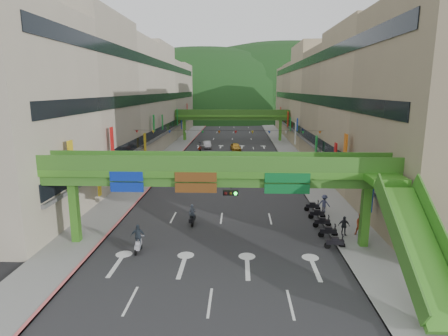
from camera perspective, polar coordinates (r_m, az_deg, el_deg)
The scene contains 23 objects.
ground at distance 24.02m, azimuth -1.79°, elevation -17.32°, with size 320.00×320.00×0.00m, color black.
road_slab at distance 71.87m, azimuth 1.02°, elevation 2.56°, with size 18.00×140.00×0.02m, color #28282B.
sidewalk_left at distance 72.93m, azimuth -7.67°, elevation 2.65°, with size 4.00×140.00×0.15m, color gray.
sidewalk_right at distance 72.46m, azimuth 9.75°, elevation 2.52°, with size 4.00×140.00×0.15m, color gray.
curb_left at distance 72.63m, azimuth -6.19°, elevation 2.66°, with size 0.20×140.00×0.18m, color #CC5959.
curb_right at distance 72.24m, azimuth 8.26°, elevation 2.55°, with size 0.20×140.00×0.18m, color gray.
building_row_left at distance 73.82m, azimuth -14.04°, elevation 9.84°, with size 12.80×95.00×19.00m.
building_row_right at distance 73.03m, azimuth 16.29°, elevation 9.70°, with size 12.80×95.00×19.00m.
overpass_near at distance 27.08m, azimuth 0.91°, elevation -2.02°, with size 28.00×12.27×7.10m.
overpass_far at distance 86.14m, azimuth 1.26°, elevation 7.74°, with size 28.00×2.20×7.10m.
hill_left at distance 182.03m, azimuth -2.97°, elevation 8.25°, with size 168.00×140.00×112.00m, color #1C4419.
hill_right at distance 202.60m, azimuth 9.02°, elevation 8.49°, with size 208.00×176.00×128.00m, color #1C4419.
bunting_string at distance 51.24m, azimuth 0.54°, elevation 5.48°, with size 26.00×0.36×0.47m.
scooter_rider_near at distance 33.16m, azimuth -4.86°, elevation -7.24°, with size 0.63×1.60×1.89m.
scooter_rider_mid at distance 51.72m, azimuth 3.18°, elevation 0.01°, with size 0.88×1.60×2.05m.
scooter_rider_left at distance 28.43m, azimuth -12.99°, elevation -10.39°, with size 1.09×1.60×2.14m.
scooter_rider_far at distance 72.23m, azimuth -3.68°, elevation 3.34°, with size 0.85×1.59×1.91m.
parked_scooter_row at distance 33.66m, azimuth 14.74°, elevation -7.93°, with size 1.60×9.35×1.08m.
car_silver at distance 75.71m, azimuth -2.62°, elevation 3.57°, with size 1.51×4.33×1.43m, color #9FA0A5.
car_yellow at distance 72.30m, azimuth 1.79°, elevation 3.21°, with size 1.77×4.40×1.50m, color gold.
pedestrian_red at distance 32.40m, azimuth 20.10°, elevation -8.33°, with size 0.89×0.69×1.83m, color #B14722.
pedestrian_dark at distance 32.05m, azimuth 17.77°, elevation -8.62°, with size 0.93×0.39×1.59m, color #23242B.
pedestrian_blue at distance 37.30m, azimuth 15.03°, elevation -5.45°, with size 0.79×0.51×1.70m, color #353956.
Camera 1 is at (1.55, -20.89, 11.75)m, focal length 30.00 mm.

